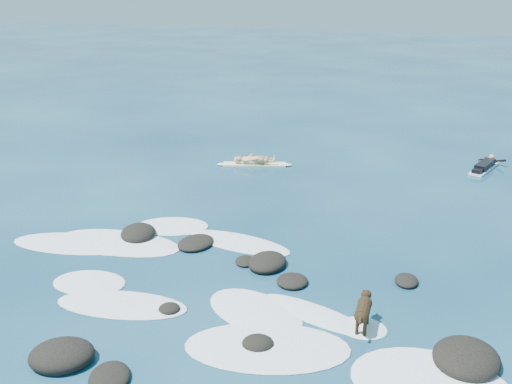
% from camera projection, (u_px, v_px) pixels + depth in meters
% --- Properties ---
extents(ground, '(160.00, 160.00, 0.00)m').
position_uv_depth(ground, '(253.00, 283.00, 14.50)').
color(ground, '#0A2642').
rests_on(ground, ground).
extents(reef_rocks, '(11.41, 7.32, 0.54)m').
position_uv_depth(reef_rocks, '(233.00, 306.00, 13.25)').
color(reef_rocks, black).
rests_on(reef_rocks, ground).
extents(breaking_foam, '(13.85, 7.34, 0.12)m').
position_uv_depth(breaking_foam, '(199.00, 285.00, 14.38)').
color(breaking_foam, white).
rests_on(breaking_foam, ground).
extents(standing_surfer_rig, '(3.05, 1.37, 1.78)m').
position_uv_depth(standing_surfer_rig, '(254.00, 149.00, 23.54)').
color(standing_surfer_rig, '#FBF9C9').
rests_on(standing_surfer_rig, ground).
extents(paddling_surfer_rig, '(1.43, 2.56, 0.45)m').
position_uv_depth(paddling_surfer_rig, '(485.00, 166.00, 23.24)').
color(paddling_surfer_rig, white).
rests_on(paddling_surfer_rig, ground).
extents(dog, '(0.35, 1.25, 0.79)m').
position_uv_depth(dog, '(364.00, 309.00, 12.37)').
color(dog, black).
rests_on(dog, ground).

